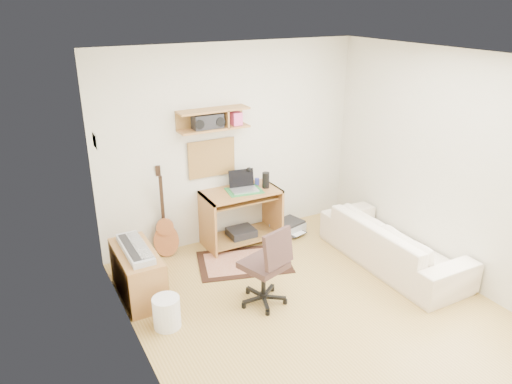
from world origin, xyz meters
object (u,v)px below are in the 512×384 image
cabinet (138,274)px  task_chair (264,265)px  desk (241,217)px  sofa (394,235)px  printer (288,227)px

cabinet → task_chair: bearing=-33.8°
desk → sofa: size_ratio=0.50×
cabinet → sofa: sofa is taller
desk → task_chair: (-0.41, -1.36, 0.09)m
cabinet → sofa: (2.96, -0.80, 0.11)m
task_chair → printer: size_ratio=2.22×
desk → printer: 0.77m
task_chair → sofa: 1.81m
task_chair → cabinet: 1.40m
desk → task_chair: size_ratio=1.07×
printer → sofa: (0.68, -1.34, 0.30)m
desk → cabinet: desk is taller
task_chair → printer: task_chair is taller
cabinet → sofa: size_ratio=0.45×
cabinet → sofa: bearing=-15.1°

